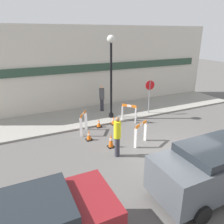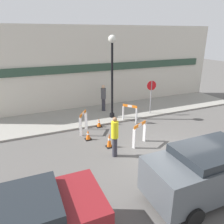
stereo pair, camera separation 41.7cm
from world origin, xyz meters
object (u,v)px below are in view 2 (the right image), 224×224
Objects in this scene: stop_sign at (151,92)px; parked_car_1 at (210,168)px; streetlamp_post at (112,66)px; person_pedestrian at (103,97)px; person_worker at (115,135)px.

parked_car_1 is at bearing 82.17° from stop_sign.
streetlamp_post is 7.72m from parked_car_1.
parked_car_1 is (0.24, -8.72, -0.08)m from person_pedestrian.
stop_sign is (2.53, -0.32, -1.68)m from streetlamp_post.
stop_sign is 7.46m from parked_car_1.
person_worker reaches higher than parked_car_1.
stop_sign is at bearing -22.81° from person_worker.
parked_car_1 is (0.19, -7.39, -2.24)m from streetlamp_post.
person_pedestrian is 8.72m from parked_car_1.
stop_sign is at bearing 118.25° from person_pedestrian.
person_worker is at bearing 118.65° from parked_car_1.
person_worker is 0.42× the size of parked_car_1.
person_worker is at bearing 52.42° from stop_sign.
parked_car_1 is (1.82, -3.33, -0.01)m from person_worker.
parked_car_1 is (-2.34, -7.07, -0.56)m from stop_sign.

